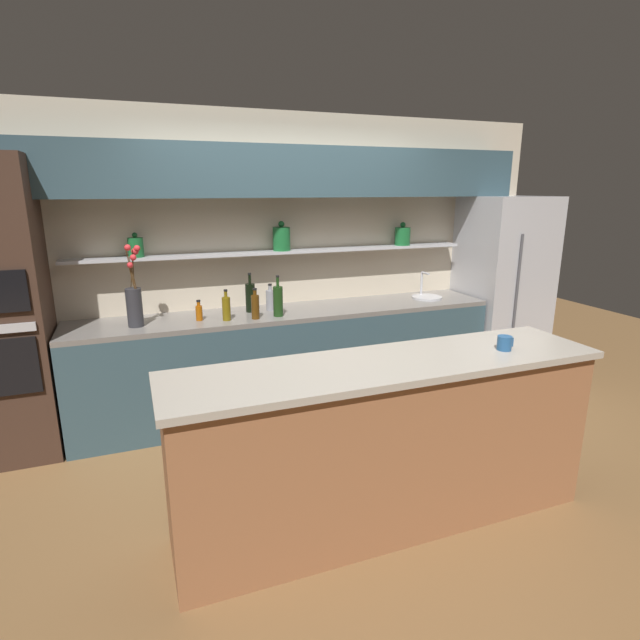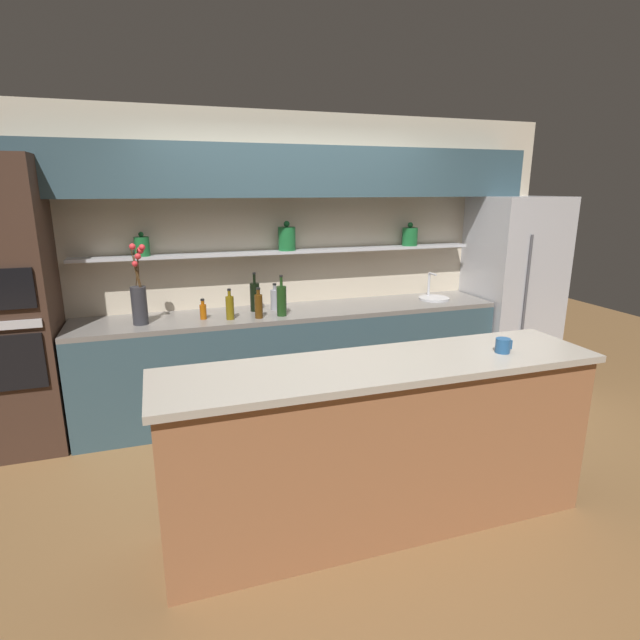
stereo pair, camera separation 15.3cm
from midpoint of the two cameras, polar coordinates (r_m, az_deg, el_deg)
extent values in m
plane|color=brown|center=(3.66, 2.26, -17.48)|extent=(12.00, 12.00, 0.00)
cube|color=beige|center=(4.65, -5.38, 6.66)|extent=(5.20, 0.10, 2.60)
cube|color=#B7B7BC|center=(4.50, -5.33, 7.76)|extent=(3.59, 0.18, 0.02)
cylinder|color=#19602D|center=(4.31, -21.28, 7.73)|extent=(0.12, 0.12, 0.15)
sphere|color=#19602D|center=(4.30, -21.40, 9.02)|extent=(0.04, 0.04, 0.04)
cylinder|color=#19602D|center=(4.47, -5.40, 9.21)|extent=(0.15, 0.15, 0.21)
sphere|color=#19602D|center=(4.46, -5.44, 10.86)|extent=(0.05, 0.05, 0.05)
cylinder|color=#19602D|center=(4.94, 8.53, 9.43)|extent=(0.15, 0.15, 0.17)
sphere|color=#19602D|center=(4.93, 8.58, 10.72)|extent=(0.05, 0.05, 0.05)
cube|color=#334C56|center=(4.40, -4.83, 16.53)|extent=(4.42, 0.34, 0.42)
cube|color=#334C56|center=(4.51, -4.27, -4.84)|extent=(3.69, 0.62, 0.88)
cube|color=slate|center=(4.38, -4.39, 0.84)|extent=(3.69, 0.62, 0.04)
cube|color=#99603D|center=(3.03, 6.14, -14.23)|extent=(2.47, 0.55, 0.98)
cube|color=#ADA393|center=(2.82, 6.42, -5.11)|extent=(2.53, 0.61, 0.04)
cube|color=#B7B7BC|center=(5.41, 19.26, 3.17)|extent=(0.77, 0.70, 1.88)
cylinder|color=#4C4C51|center=(5.03, 20.81, 3.30)|extent=(0.02, 0.02, 1.03)
cylinder|color=#2D2D33|center=(4.11, -21.44, 1.32)|extent=(0.12, 0.12, 0.30)
cylinder|color=#4C3319|center=(4.06, -21.58, 5.48)|extent=(0.02, 0.08, 0.29)
sphere|color=red|center=(4.04, -21.22, 7.65)|extent=(0.05, 0.05, 0.05)
cylinder|color=#4C3319|center=(4.02, -21.89, 5.50)|extent=(0.05, 0.01, 0.32)
sphere|color=red|center=(3.97, -22.18, 7.67)|extent=(0.05, 0.05, 0.05)
cylinder|color=#4C3319|center=(4.05, -21.77, 4.63)|extent=(0.03, 0.01, 0.19)
sphere|color=red|center=(4.00, -21.93, 5.84)|extent=(0.04, 0.04, 0.04)
cylinder|color=#4C3319|center=(4.06, -21.71, 5.29)|extent=(0.05, 0.07, 0.27)
sphere|color=red|center=(4.06, -21.42, 7.30)|extent=(0.05, 0.05, 0.05)
cylinder|color=#4C3319|center=(4.03, -21.65, 4.99)|extent=(0.04, 0.02, 0.24)
sphere|color=red|center=(3.97, -21.62, 6.65)|extent=(0.05, 0.05, 0.05)
cylinder|color=#B7B7BC|center=(4.94, 11.25, 2.55)|extent=(0.29, 0.29, 0.02)
cylinder|color=#B7B7BC|center=(5.00, 10.67, 4.15)|extent=(0.02, 0.02, 0.22)
cylinder|color=#B7B7BC|center=(4.94, 11.09, 5.28)|extent=(0.02, 0.12, 0.02)
cylinder|color=brown|center=(4.10, -11.71, 1.25)|extent=(0.07, 0.07, 0.19)
cylinder|color=brown|center=(4.07, -11.79, 2.88)|extent=(0.03, 0.03, 0.05)
cylinder|color=black|center=(4.07, -11.82, 3.32)|extent=(0.03, 0.03, 0.01)
cylinder|color=#4C2D0C|center=(4.10, -8.46, 1.46)|extent=(0.06, 0.06, 0.20)
cylinder|color=#4C2D0C|center=(4.08, -8.53, 3.10)|extent=(0.03, 0.03, 0.04)
cylinder|color=black|center=(4.07, -8.54, 3.51)|extent=(0.03, 0.03, 0.01)
cylinder|color=black|center=(4.35, -8.97, 2.51)|extent=(0.08, 0.08, 0.24)
cylinder|color=black|center=(4.31, -9.05, 4.62)|extent=(0.02, 0.02, 0.08)
cylinder|color=black|center=(4.31, -9.08, 5.23)|extent=(0.03, 0.03, 0.01)
cylinder|color=#193814|center=(4.16, -5.87, 2.11)|extent=(0.08, 0.08, 0.25)
cylinder|color=#193814|center=(4.13, -5.93, 4.34)|extent=(0.02, 0.02, 0.08)
cylinder|color=black|center=(4.12, -5.94, 4.98)|extent=(0.03, 0.03, 0.01)
cylinder|color=gray|center=(4.39, -6.69, 2.24)|extent=(0.08, 0.08, 0.17)
cylinder|color=gray|center=(4.36, -6.74, 3.65)|extent=(0.03, 0.03, 0.04)
cylinder|color=black|center=(4.36, -6.75, 4.03)|extent=(0.03, 0.03, 0.01)
cylinder|color=#9E4C0A|center=(4.15, -14.68, 0.75)|extent=(0.05, 0.05, 0.12)
cylinder|color=#9E4C0A|center=(4.14, -14.75, 1.79)|extent=(0.03, 0.03, 0.04)
cylinder|color=black|center=(4.13, -14.77, 2.12)|extent=(0.03, 0.03, 0.01)
cylinder|color=#235184|center=(3.14, 19.03, -2.52)|extent=(0.09, 0.09, 0.09)
cube|color=#235184|center=(3.18, 19.76, -2.40)|extent=(0.02, 0.01, 0.05)
camera|label=1|loc=(0.08, -91.24, -0.33)|focal=28.00mm
camera|label=2|loc=(0.08, 88.76, 0.33)|focal=28.00mm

